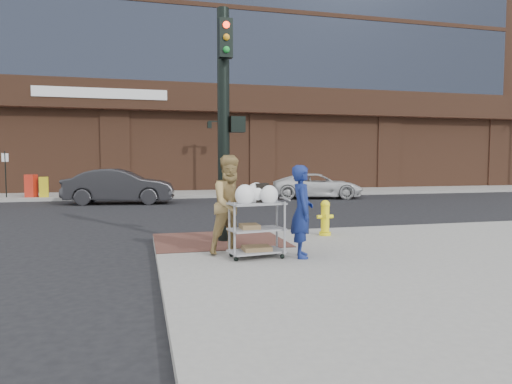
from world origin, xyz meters
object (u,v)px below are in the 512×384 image
object	(u,v)px
sedan_dark	(120,186)
traffic_signal_pole	(225,118)
minivan_white	(318,186)
fire_hydrant	(325,217)
woman_blue	(302,211)
utility_cart	(257,224)
lamp_post	(219,148)
pedestrian_tan	(232,205)

from	to	relation	value
sedan_dark	traffic_signal_pole	bearing A→B (deg)	-159.25
minivan_white	fire_hydrant	size ratio (longest dim) A/B	5.39
woman_blue	utility_cart	size ratio (longest dim) A/B	1.24
lamp_post	sedan_dark	size ratio (longest dim) A/B	0.85
pedestrian_tan	woman_blue	bearing A→B (deg)	-46.71
lamp_post	pedestrian_tan	bearing A→B (deg)	-98.90
traffic_signal_pole	woman_blue	distance (m)	2.90
minivan_white	woman_blue	bearing A→B (deg)	171.52
lamp_post	utility_cart	world-z (taller)	lamp_post
pedestrian_tan	sedan_dark	world-z (taller)	pedestrian_tan
sedan_dark	utility_cart	bearing A→B (deg)	-160.08
lamp_post	minivan_white	distance (m)	5.95
utility_cart	traffic_signal_pole	bearing A→B (deg)	97.52
traffic_signal_pole	utility_cart	bearing A→B (deg)	-82.48
minivan_white	traffic_signal_pole	bearing A→B (deg)	164.17
lamp_post	minivan_white	world-z (taller)	lamp_post
traffic_signal_pole	fire_hydrant	size ratio (longest dim) A/B	5.98
pedestrian_tan	fire_hydrant	distance (m)	3.03
minivan_white	fire_hydrant	xyz separation A→B (m)	(-4.48, -11.60, -0.05)
lamp_post	traffic_signal_pole	distance (m)	15.43
utility_cart	minivan_white	bearing A→B (deg)	63.92
pedestrian_tan	lamp_post	bearing A→B (deg)	62.22
lamp_post	sedan_dark	distance (m)	6.82
woman_blue	sedan_dark	size ratio (longest dim) A/B	0.36
lamp_post	utility_cart	xyz separation A→B (m)	(-2.24, -17.06, -1.85)
pedestrian_tan	sedan_dark	distance (m)	12.80
pedestrian_tan	sedan_dark	size ratio (longest dim) A/B	0.40
lamp_post	utility_cart	bearing A→B (deg)	-97.47
pedestrian_tan	utility_cart	size ratio (longest dim) A/B	1.37
fire_hydrant	woman_blue	bearing A→B (deg)	-122.30
traffic_signal_pole	pedestrian_tan	xyz separation A→B (m)	(-0.12, -1.36, -1.75)
woman_blue	fire_hydrant	xyz separation A→B (m)	(1.37, 2.17, -0.42)
lamp_post	fire_hydrant	bearing A→B (deg)	-90.18
sedan_dark	fire_hydrant	world-z (taller)	sedan_dark
traffic_signal_pole	sedan_dark	size ratio (longest dim) A/B	1.07
minivan_white	utility_cart	distance (m)	15.16
traffic_signal_pole	fire_hydrant	distance (m)	3.32
sedan_dark	woman_blue	bearing A→B (deg)	-156.88
fire_hydrant	sedan_dark	bearing A→B (deg)	114.96
minivan_white	lamp_post	bearing A→B (deg)	66.68
lamp_post	fire_hydrant	xyz separation A→B (m)	(-0.05, -15.04, -2.04)
sedan_dark	fire_hydrant	xyz separation A→B (m)	(5.12, -10.99, -0.19)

